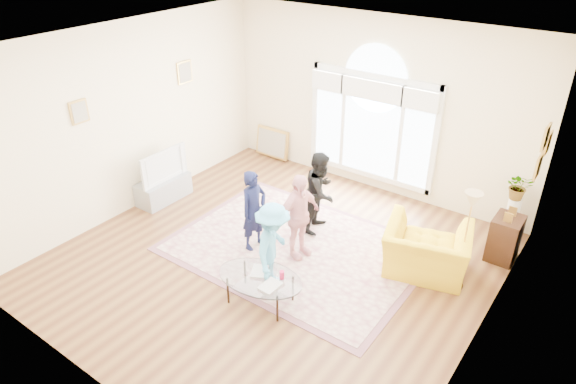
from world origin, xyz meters
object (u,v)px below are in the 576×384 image
Objects in this scene: area_rug at (297,248)px; armchair at (426,250)px; television at (161,165)px; coffee_table at (260,278)px; tv_console at (164,189)px.

area_rug is 1.97m from armchair.
television is (-2.87, -0.14, 0.70)m from area_rug.
coffee_table reaches higher than area_rug.
area_rug is 2.89m from tv_console.
armchair is (4.71, 0.75, 0.17)m from tv_console.
television reaches higher than coffee_table.
coffee_table is at bearing -20.09° from tv_console.
armchair is at bearing 9.08° from television.
television is 0.86× the size of armchair.
area_rug is 3.60× the size of tv_console.
television reaches higher than area_rug.
tv_console is 0.50m from television.
tv_console is 0.85× the size of armchair.
area_rug is at bearing 2.77° from television.
armchair is at bearing 18.45° from area_rug.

